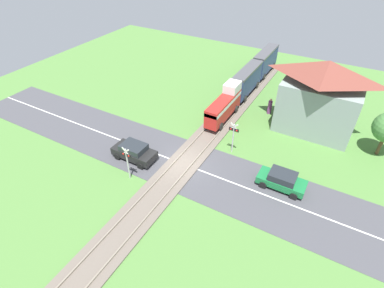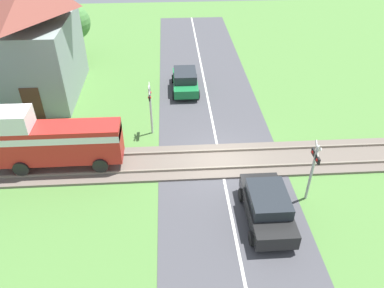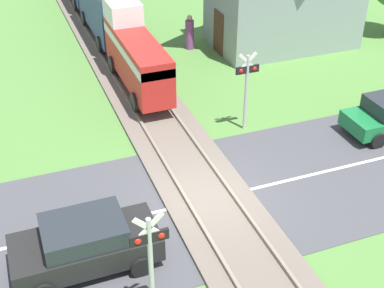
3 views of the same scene
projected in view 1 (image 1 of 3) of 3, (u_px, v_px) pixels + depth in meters
ground_plane at (184, 164)px, 25.70m from camera, size 60.00×60.00×0.00m
road_surface at (184, 164)px, 25.69m from camera, size 48.00×6.40×0.02m
track_bed at (184, 164)px, 25.66m from camera, size 2.80×48.00×0.24m
train at (248, 79)px, 34.63m from camera, size 1.58×19.04×3.18m
car_near_crossing at (134, 151)px, 25.83m from camera, size 3.85×1.89×1.50m
car_far_side at (282, 180)px, 23.11m from camera, size 3.67×1.79×1.43m
crossing_signal_west_approach at (127, 159)px, 23.16m from camera, size 0.90×0.18×3.10m
crossing_signal_east_approach at (233, 134)px, 25.82m from camera, size 0.90×0.18×3.10m
station_building at (319, 99)px, 27.67m from camera, size 7.50×4.46×7.17m
pedestrian_by_station at (270, 107)px, 31.82m from camera, size 0.43×0.43×1.74m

